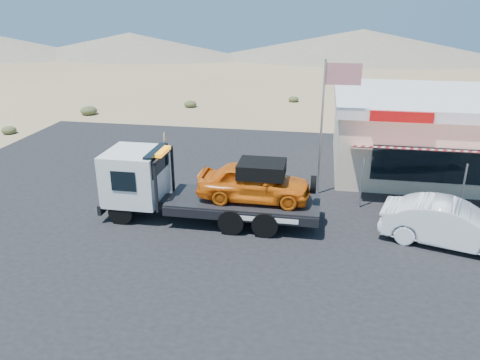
# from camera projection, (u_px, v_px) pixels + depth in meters

# --- Properties ---
(ground) EXTENTS (120.00, 120.00, 0.00)m
(ground) POSITION_uv_depth(u_px,v_px,m) (191.00, 230.00, 17.99)
(ground) COLOR #89714E
(ground) RESTS_ON ground
(asphalt_lot) EXTENTS (32.00, 24.00, 0.02)m
(asphalt_lot) POSITION_uv_depth(u_px,v_px,m) (254.00, 203.00, 20.42)
(asphalt_lot) COLOR black
(asphalt_lot) RESTS_ON ground
(tow_truck) EXTENTS (8.46, 2.51, 2.83)m
(tow_truck) POSITION_uv_depth(u_px,v_px,m) (205.00, 184.00, 18.37)
(tow_truck) COLOR black
(tow_truck) RESTS_ON asphalt_lot
(white_sedan) EXTENTS (5.12, 2.96, 1.60)m
(white_sedan) POSITION_uv_depth(u_px,v_px,m) (452.00, 224.00, 16.65)
(white_sedan) COLOR silver
(white_sedan) RESTS_ON asphalt_lot
(jerky_store) EXTENTS (10.40, 9.97, 3.90)m
(jerky_store) POSITION_uv_depth(u_px,v_px,m) (436.00, 132.00, 23.81)
(jerky_store) COLOR beige
(jerky_store) RESTS_ON asphalt_lot
(flagpole) EXTENTS (1.55, 0.10, 6.00)m
(flagpole) POSITION_uv_depth(u_px,v_px,m) (328.00, 113.00, 19.96)
(flagpole) COLOR #99999E
(flagpole) RESTS_ON asphalt_lot
(distant_hills) EXTENTS (126.00, 48.00, 4.20)m
(distant_hills) POSITION_uv_depth(u_px,v_px,m) (227.00, 45.00, 69.51)
(distant_hills) COLOR #726B59
(distant_hills) RESTS_ON ground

